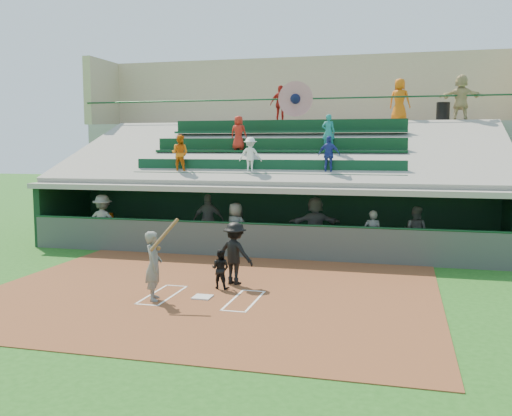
% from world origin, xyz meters
% --- Properties ---
extents(ground, '(100.00, 100.00, 0.00)m').
position_xyz_m(ground, '(0.00, 0.00, 0.00)').
color(ground, '#1D5417').
rests_on(ground, ground).
extents(dirt_slab, '(11.00, 9.00, 0.02)m').
position_xyz_m(dirt_slab, '(0.00, 0.50, 0.01)').
color(dirt_slab, brown).
rests_on(dirt_slab, ground).
extents(home_plate, '(0.43, 0.43, 0.03)m').
position_xyz_m(home_plate, '(0.00, 0.00, 0.04)').
color(home_plate, silver).
rests_on(home_plate, dirt_slab).
extents(batters_box_chalk, '(2.65, 1.85, 0.01)m').
position_xyz_m(batters_box_chalk, '(0.00, 0.00, 0.02)').
color(batters_box_chalk, white).
rests_on(batters_box_chalk, dirt_slab).
extents(dugout_floor, '(16.00, 3.50, 0.04)m').
position_xyz_m(dugout_floor, '(0.00, 6.75, 0.02)').
color(dugout_floor, gray).
rests_on(dugout_floor, ground).
extents(concourse_slab, '(20.00, 3.00, 4.60)m').
position_xyz_m(concourse_slab, '(0.00, 13.50, 2.30)').
color(concourse_slab, gray).
rests_on(concourse_slab, ground).
extents(grandstand, '(20.40, 10.40, 7.80)m').
position_xyz_m(grandstand, '(-0.00, 10.52, 2.26)').
color(grandstand, '#484C48').
rests_on(grandstand, ground).
extents(batter_at_plate, '(0.92, 0.77, 1.95)m').
position_xyz_m(batter_at_plate, '(-1.03, -0.46, 0.84)').
color(batter_at_plate, '#5A5D58').
rests_on(batter_at_plate, dirt_slab).
extents(catcher, '(0.53, 0.44, 1.00)m').
position_xyz_m(catcher, '(0.14, 0.95, 0.52)').
color(catcher, black).
rests_on(catcher, dirt_slab).
extents(home_umpire, '(1.19, 0.92, 1.62)m').
position_xyz_m(home_umpire, '(0.36, 1.51, 0.83)').
color(home_umpire, black).
rests_on(home_umpire, dirt_slab).
extents(dugout_bench, '(14.36, 1.86, 0.43)m').
position_xyz_m(dugout_bench, '(0.01, 8.00, 0.26)').
color(dugout_bench, olive).
rests_on(dugout_bench, dugout_floor).
extents(white_table, '(0.97, 0.86, 0.71)m').
position_xyz_m(white_table, '(-5.91, 6.46, 0.39)').
color(white_table, white).
rests_on(white_table, dugout_floor).
extents(water_cooler, '(0.37, 0.37, 0.37)m').
position_xyz_m(water_cooler, '(-5.98, 6.43, 0.93)').
color(water_cooler, '#D85D0C').
rests_on(water_cooler, white_table).
extents(dugout_player_a, '(1.32, 0.91, 1.87)m').
position_xyz_m(dugout_player_a, '(-5.54, 5.24, 0.98)').
color(dugout_player_a, '#5F615C').
rests_on(dugout_player_a, dugout_floor).
extents(dugout_player_b, '(1.15, 0.62, 1.87)m').
position_xyz_m(dugout_player_b, '(-2.08, 6.45, 0.97)').
color(dugout_player_b, '#5A5D58').
rests_on(dugout_player_b, dugout_floor).
extents(dugout_player_c, '(0.98, 0.85, 1.69)m').
position_xyz_m(dugout_player_c, '(-0.78, 5.46, 0.89)').
color(dugout_player_c, '#545651').
rests_on(dugout_player_c, dugout_floor).
extents(dugout_player_d, '(1.83, 0.97, 1.88)m').
position_xyz_m(dugout_player_d, '(1.74, 6.33, 0.98)').
color(dugout_player_d, '#52544F').
rests_on(dugout_player_d, dugout_floor).
extents(dugout_player_e, '(0.57, 0.37, 1.55)m').
position_xyz_m(dugout_player_e, '(3.67, 5.64, 0.82)').
color(dugout_player_e, '#5D605A').
rests_on(dugout_player_e, dugout_floor).
extents(dugout_player_f, '(0.97, 0.88, 1.63)m').
position_xyz_m(dugout_player_f, '(4.99, 6.36, 0.86)').
color(dugout_player_f, '#52544F').
rests_on(dugout_player_f, dugout_floor).
extents(trash_bin, '(0.55, 0.55, 0.82)m').
position_xyz_m(trash_bin, '(6.13, 13.11, 5.01)').
color(trash_bin, black).
rests_on(trash_bin, concourse_slab).
extents(concourse_staff_a, '(0.98, 0.46, 1.63)m').
position_xyz_m(concourse_staff_a, '(-0.72, 12.32, 5.42)').
color(concourse_staff_a, '#AA1B13').
rests_on(concourse_staff_a, concourse_slab).
extents(concourse_staff_b, '(1.00, 0.78, 1.80)m').
position_xyz_m(concourse_staff_b, '(4.34, 12.48, 5.50)').
color(concourse_staff_b, '#CC5C0C').
rests_on(concourse_staff_b, concourse_slab).
extents(concourse_staff_c, '(1.77, 0.77, 1.85)m').
position_xyz_m(concourse_staff_c, '(6.74, 12.11, 5.52)').
color(concourse_staff_c, tan).
rests_on(concourse_staff_c, concourse_slab).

